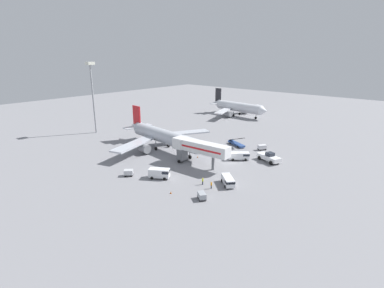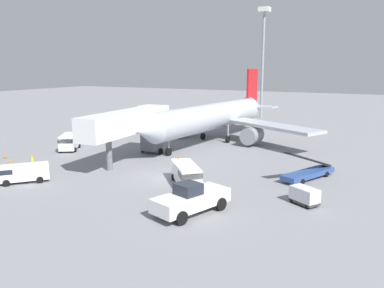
{
  "view_description": "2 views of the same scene",
  "coord_description": "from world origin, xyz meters",
  "px_view_note": "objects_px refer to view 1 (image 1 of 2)",
  "views": [
    {
      "loc": [
        -63.44,
        -41.92,
        27.49
      ],
      "look_at": [
        -3.22,
        10.82,
        3.35
      ],
      "focal_mm": 28.01,
      "sensor_mm": 36.0,
      "label": 1
    },
    {
      "loc": [
        20.33,
        -34.48,
        11.78
      ],
      "look_at": [
        -2.97,
        10.64,
        1.62
      ],
      "focal_mm": 36.23,
      "sensor_mm": 36.0,
      "label": 2
    }
  ],
  "objects_px": {
    "airplane_at_gate": "(163,136)",
    "pushback_tug": "(269,157)",
    "baggage_cart_rear_left": "(262,147)",
    "safety_cone_alpha": "(197,157)",
    "service_van_far_left": "(239,156)",
    "ground_crew_worker_foreground": "(203,181)",
    "apron_light_mast": "(92,84)",
    "service_van_mid_center": "(160,173)",
    "ground_crew_worker_midground": "(211,185)",
    "baggage_cart_mid_right": "(129,173)",
    "safety_cone_bravo": "(171,192)",
    "belt_loader_truck": "(236,143)",
    "jet_bridge": "(197,148)",
    "service_van_mid_left": "(228,181)",
    "baggage_cart_rear_right": "(202,196)",
    "airplane_background": "(237,107)"
  },
  "relations": [
    {
      "from": "airplane_at_gate",
      "to": "pushback_tug",
      "type": "bearing_deg",
      "value": -69.3
    },
    {
      "from": "baggage_cart_rear_left",
      "to": "safety_cone_alpha",
      "type": "distance_m",
      "value": 20.65
    },
    {
      "from": "service_van_far_left",
      "to": "ground_crew_worker_foreground",
      "type": "distance_m",
      "value": 19.23
    },
    {
      "from": "ground_crew_worker_foreground",
      "to": "apron_light_mast",
      "type": "relative_size",
      "value": 0.07
    },
    {
      "from": "service_van_mid_center",
      "to": "ground_crew_worker_midground",
      "type": "relative_size",
      "value": 3.18
    },
    {
      "from": "baggage_cart_mid_right",
      "to": "ground_crew_worker_midground",
      "type": "relative_size",
      "value": 1.56
    },
    {
      "from": "service_van_far_left",
      "to": "safety_cone_bravo",
      "type": "xyz_separation_m",
      "value": [
        -26.77,
        -0.63,
        -0.92
      ]
    },
    {
      "from": "belt_loader_truck",
      "to": "safety_cone_alpha",
      "type": "height_order",
      "value": "belt_loader_truck"
    },
    {
      "from": "jet_bridge",
      "to": "service_van_mid_left",
      "type": "height_order",
      "value": "jet_bridge"
    },
    {
      "from": "baggage_cart_rear_right",
      "to": "ground_crew_worker_foreground",
      "type": "height_order",
      "value": "ground_crew_worker_foreground"
    },
    {
      "from": "jet_bridge",
      "to": "safety_cone_bravo",
      "type": "xyz_separation_m",
      "value": [
        -15.9,
        -6.33,
        -4.53
      ]
    },
    {
      "from": "belt_loader_truck",
      "to": "service_van_mid_left",
      "type": "relative_size",
      "value": 1.45
    },
    {
      "from": "airplane_at_gate",
      "to": "apron_light_mast",
      "type": "relative_size",
      "value": 1.46
    },
    {
      "from": "baggage_cart_rear_right",
      "to": "belt_loader_truck",
      "type": "bearing_deg",
      "value": 22.93
    },
    {
      "from": "pushback_tug",
      "to": "safety_cone_alpha",
      "type": "height_order",
      "value": "pushback_tug"
    },
    {
      "from": "baggage_cart_rear_right",
      "to": "baggage_cart_rear_left",
      "type": "distance_m",
      "value": 36.93
    },
    {
      "from": "jet_bridge",
      "to": "service_van_mid_left",
      "type": "xyz_separation_m",
      "value": [
        -4.72,
        -12.78,
        -3.73
      ]
    },
    {
      "from": "apron_light_mast",
      "to": "baggage_cart_mid_right",
      "type": "bearing_deg",
      "value": -112.43
    },
    {
      "from": "jet_bridge",
      "to": "service_van_far_left",
      "type": "relative_size",
      "value": 2.92
    },
    {
      "from": "service_van_far_left",
      "to": "airplane_background",
      "type": "bearing_deg",
      "value": 33.54
    },
    {
      "from": "baggage_cart_mid_right",
      "to": "apron_light_mast",
      "type": "height_order",
      "value": "apron_light_mast"
    },
    {
      "from": "ground_crew_worker_foreground",
      "to": "ground_crew_worker_midground",
      "type": "xyz_separation_m",
      "value": [
        -0.36,
        -2.64,
        -0.04
      ]
    },
    {
      "from": "ground_crew_worker_foreground",
      "to": "safety_cone_alpha",
      "type": "height_order",
      "value": "ground_crew_worker_foreground"
    },
    {
      "from": "service_van_mid_left",
      "to": "service_van_mid_center",
      "type": "bearing_deg",
      "value": 117.09
    },
    {
      "from": "ground_crew_worker_midground",
      "to": "airplane_background",
      "type": "bearing_deg",
      "value": 29.09
    },
    {
      "from": "pushback_tug",
      "to": "safety_cone_alpha",
      "type": "distance_m",
      "value": 19.2
    },
    {
      "from": "service_van_far_left",
      "to": "baggage_cart_mid_right",
      "type": "height_order",
      "value": "service_van_far_left"
    },
    {
      "from": "service_van_mid_left",
      "to": "baggage_cart_rear_right",
      "type": "distance_m",
      "value": 8.94
    },
    {
      "from": "ground_crew_worker_foreground",
      "to": "service_van_mid_left",
      "type": "bearing_deg",
      "value": -51.52
    },
    {
      "from": "baggage_cart_mid_right",
      "to": "airplane_background",
      "type": "bearing_deg",
      "value": 14.57
    },
    {
      "from": "safety_cone_bravo",
      "to": "apron_light_mast",
      "type": "xyz_separation_m",
      "value": [
        17.28,
        55.74,
        17.1
      ]
    },
    {
      "from": "service_van_mid_left",
      "to": "safety_cone_bravo",
      "type": "height_order",
      "value": "service_van_mid_left"
    },
    {
      "from": "pushback_tug",
      "to": "baggage_cart_mid_right",
      "type": "relative_size",
      "value": 2.89
    },
    {
      "from": "airplane_at_gate",
      "to": "belt_loader_truck",
      "type": "height_order",
      "value": "airplane_at_gate"
    },
    {
      "from": "safety_cone_alpha",
      "to": "apron_light_mast",
      "type": "distance_m",
      "value": 48.8
    },
    {
      "from": "airplane_at_gate",
      "to": "baggage_cart_rear_left",
      "type": "xyz_separation_m",
      "value": [
        18.85,
        -22.88,
        -3.1
      ]
    },
    {
      "from": "airplane_at_gate",
      "to": "baggage_cart_rear_left",
      "type": "distance_m",
      "value": 29.8
    },
    {
      "from": "pushback_tug",
      "to": "service_van_mid_center",
      "type": "bearing_deg",
      "value": 153.01
    },
    {
      "from": "belt_loader_truck",
      "to": "airplane_background",
      "type": "distance_m",
      "value": 47.78
    },
    {
      "from": "baggage_cart_rear_right",
      "to": "service_van_mid_left",
      "type": "bearing_deg",
      "value": -0.47
    },
    {
      "from": "service_van_far_left",
      "to": "safety_cone_alpha",
      "type": "distance_m",
      "value": 11.44
    },
    {
      "from": "airplane_background",
      "to": "apron_light_mast",
      "type": "height_order",
      "value": "apron_light_mast"
    },
    {
      "from": "baggage_cart_rear_right",
      "to": "apron_light_mast",
      "type": "relative_size",
      "value": 0.1
    },
    {
      "from": "baggage_cart_mid_right",
      "to": "baggage_cart_rear_left",
      "type": "bearing_deg",
      "value": -19.86
    },
    {
      "from": "service_van_mid_left",
      "to": "baggage_cart_rear_right",
      "type": "relative_size",
      "value": 1.98
    },
    {
      "from": "ground_crew_worker_midground",
      "to": "safety_cone_bravo",
      "type": "relative_size",
      "value": 2.97
    },
    {
      "from": "service_van_mid_center",
      "to": "baggage_cart_mid_right",
      "type": "height_order",
      "value": "service_van_mid_center"
    },
    {
      "from": "airplane_at_gate",
      "to": "pushback_tug",
      "type": "height_order",
      "value": "airplane_at_gate"
    },
    {
      "from": "baggage_cart_rear_left",
      "to": "pushback_tug",
      "type": "bearing_deg",
      "value": -141.4
    },
    {
      "from": "airplane_background",
      "to": "safety_cone_bravo",
      "type": "bearing_deg",
      "value": -156.16
    }
  ]
}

